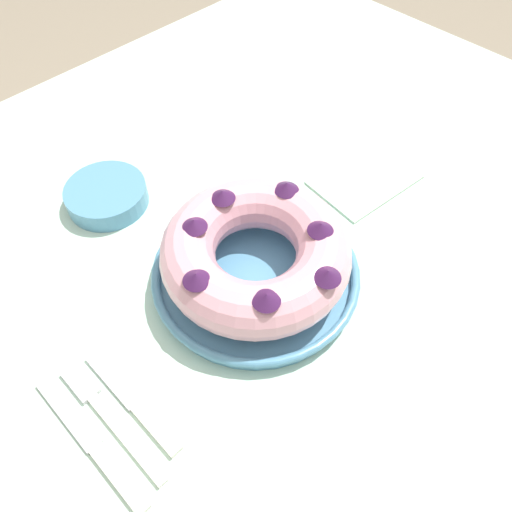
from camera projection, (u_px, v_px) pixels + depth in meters
ground_plane at (256, 446)px, 1.29m from camera, size 8.00×8.00×0.00m
dining_table at (256, 308)px, 0.75m from camera, size 1.52×1.25×0.76m
serving_dish at (256, 278)px, 0.67m from camera, size 0.28×0.28×0.03m
bundt_cake at (256, 256)px, 0.63m from camera, size 0.25×0.25×0.08m
fork at (105, 413)px, 0.57m from camera, size 0.02×0.18×0.01m
serving_knife at (97, 450)px, 0.55m from camera, size 0.02×0.20×0.01m
cake_knife at (138, 407)px, 0.57m from camera, size 0.02×0.17×0.01m
side_bowl at (107, 195)px, 0.76m from camera, size 0.12×0.12×0.03m
napkin at (364, 180)px, 0.80m from camera, size 0.17×0.13×0.00m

